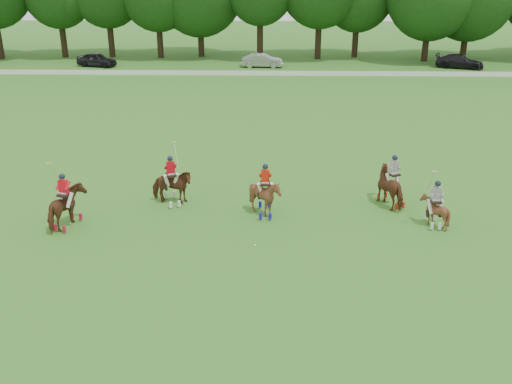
{
  "coord_description": "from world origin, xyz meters",
  "views": [
    {
      "loc": [
        1.13,
        -18.81,
        10.92
      ],
      "look_at": [
        0.57,
        4.2,
        1.4
      ],
      "focal_mm": 40.0,
      "sensor_mm": 36.0,
      "label": 1
    }
  ],
  "objects_px": {
    "polo_red_b": "(172,187)",
    "car_mid": "(262,61)",
    "car_right": "(460,61)",
    "polo_stripe_b": "(434,210)",
    "polo_ball": "(255,245)",
    "polo_stripe_a": "(392,187)",
    "polo_red_a": "(66,208)",
    "polo_red_c": "(265,196)",
    "car_left": "(97,60)"
  },
  "relations": [
    {
      "from": "car_mid",
      "to": "polo_red_c",
      "type": "relative_size",
      "value": 1.75
    },
    {
      "from": "car_right",
      "to": "polo_stripe_b",
      "type": "bearing_deg",
      "value": -178.89
    },
    {
      "from": "car_right",
      "to": "polo_ball",
      "type": "relative_size",
      "value": 54.44
    },
    {
      "from": "polo_red_c",
      "to": "polo_stripe_b",
      "type": "bearing_deg",
      "value": -7.54
    },
    {
      "from": "car_left",
      "to": "polo_stripe_b",
      "type": "xyz_separation_m",
      "value": [
        25.77,
        -38.59,
        0.01
      ]
    },
    {
      "from": "car_left",
      "to": "polo_red_b",
      "type": "bearing_deg",
      "value": -142.96
    },
    {
      "from": "polo_stripe_a",
      "to": "polo_stripe_b",
      "type": "height_order",
      "value": "polo_stripe_b"
    },
    {
      "from": "polo_red_c",
      "to": "polo_stripe_a",
      "type": "distance_m",
      "value": 6.09
    },
    {
      "from": "polo_red_b",
      "to": "polo_red_c",
      "type": "bearing_deg",
      "value": -14.74
    },
    {
      "from": "car_right",
      "to": "polo_red_b",
      "type": "height_order",
      "value": "polo_red_b"
    },
    {
      "from": "polo_stripe_a",
      "to": "polo_ball",
      "type": "distance_m",
      "value": 7.73
    },
    {
      "from": "polo_red_b",
      "to": "polo_ball",
      "type": "distance_m",
      "value": 5.95
    },
    {
      "from": "polo_red_a",
      "to": "polo_red_c",
      "type": "height_order",
      "value": "polo_red_a"
    },
    {
      "from": "car_mid",
      "to": "polo_red_c",
      "type": "xyz_separation_m",
      "value": [
        0.65,
        -37.61,
        0.19
      ]
    },
    {
      "from": "polo_stripe_b",
      "to": "polo_red_b",
      "type": "bearing_deg",
      "value": 169.72
    },
    {
      "from": "polo_red_a",
      "to": "polo_red_b",
      "type": "height_order",
      "value": "polo_red_a"
    },
    {
      "from": "polo_red_a",
      "to": "polo_stripe_a",
      "type": "relative_size",
      "value": 1.21
    },
    {
      "from": "polo_stripe_a",
      "to": "car_right",
      "type": "bearing_deg",
      "value": 68.62
    },
    {
      "from": "car_mid",
      "to": "polo_stripe_b",
      "type": "relative_size",
      "value": 1.63
    },
    {
      "from": "polo_red_b",
      "to": "polo_stripe_a",
      "type": "xyz_separation_m",
      "value": [
        10.39,
        0.08,
        0.06
      ]
    },
    {
      "from": "polo_red_a",
      "to": "polo_red_c",
      "type": "bearing_deg",
      "value": 9.59
    },
    {
      "from": "polo_stripe_a",
      "to": "polo_red_a",
      "type": "bearing_deg",
      "value": -169.48
    },
    {
      "from": "car_mid",
      "to": "polo_stripe_a",
      "type": "distance_m",
      "value": 36.96
    },
    {
      "from": "polo_stripe_a",
      "to": "polo_ball",
      "type": "xyz_separation_m",
      "value": [
        -6.32,
        -4.35,
        -0.88
      ]
    },
    {
      "from": "car_left",
      "to": "polo_stripe_b",
      "type": "height_order",
      "value": "polo_stripe_b"
    },
    {
      "from": "polo_red_a",
      "to": "polo_red_b",
      "type": "distance_m",
      "value": 4.9
    },
    {
      "from": "car_left",
      "to": "polo_stripe_b",
      "type": "bearing_deg",
      "value": -130.2
    },
    {
      "from": "car_left",
      "to": "polo_red_a",
      "type": "relative_size",
      "value": 1.42
    },
    {
      "from": "polo_stripe_b",
      "to": "polo_ball",
      "type": "distance_m",
      "value": 8.05
    },
    {
      "from": "car_left",
      "to": "polo_red_c",
      "type": "xyz_separation_m",
      "value": [
        18.4,
        -37.61,
        0.17
      ]
    },
    {
      "from": "polo_red_a",
      "to": "polo_red_c",
      "type": "distance_m",
      "value": 8.7
    },
    {
      "from": "car_right",
      "to": "polo_ball",
      "type": "bearing_deg",
      "value": 172.69
    },
    {
      "from": "polo_stripe_a",
      "to": "polo_stripe_b",
      "type": "distance_m",
      "value": 2.64
    },
    {
      "from": "polo_red_b",
      "to": "car_right",
      "type": "bearing_deg",
      "value": 55.96
    },
    {
      "from": "car_right",
      "to": "polo_stripe_a",
      "type": "height_order",
      "value": "polo_stripe_a"
    },
    {
      "from": "polo_red_a",
      "to": "polo_stripe_a",
      "type": "bearing_deg",
      "value": 10.52
    },
    {
      "from": "car_right",
      "to": "polo_red_a",
      "type": "height_order",
      "value": "polo_red_a"
    },
    {
      "from": "car_mid",
      "to": "polo_red_a",
      "type": "bearing_deg",
      "value": 170.84
    },
    {
      "from": "polo_stripe_a",
      "to": "polo_ball",
      "type": "height_order",
      "value": "polo_stripe_a"
    },
    {
      "from": "car_mid",
      "to": "polo_stripe_b",
      "type": "bearing_deg",
      "value": -165.95
    },
    {
      "from": "car_left",
      "to": "polo_stripe_a",
      "type": "relative_size",
      "value": 1.72
    },
    {
      "from": "car_mid",
      "to": "polo_stripe_a",
      "type": "relative_size",
      "value": 1.73
    },
    {
      "from": "polo_red_c",
      "to": "car_mid",
      "type": "bearing_deg",
      "value": 91.0
    },
    {
      "from": "polo_ball",
      "to": "polo_red_a",
      "type": "bearing_deg",
      "value": 168.64
    },
    {
      "from": "polo_ball",
      "to": "polo_red_c",
      "type": "bearing_deg",
      "value": 83.24
    },
    {
      "from": "car_right",
      "to": "polo_ball",
      "type": "xyz_separation_m",
      "value": [
        -20.56,
        -40.71,
        -0.67
      ]
    },
    {
      "from": "car_left",
      "to": "polo_ball",
      "type": "height_order",
      "value": "car_left"
    },
    {
      "from": "car_mid",
      "to": "polo_stripe_a",
      "type": "xyz_separation_m",
      "value": [
        6.61,
        -36.36,
        0.21
      ]
    },
    {
      "from": "car_mid",
      "to": "car_right",
      "type": "height_order",
      "value": "car_right"
    },
    {
      "from": "polo_red_b",
      "to": "car_mid",
      "type": "bearing_deg",
      "value": 84.09
    }
  ]
}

